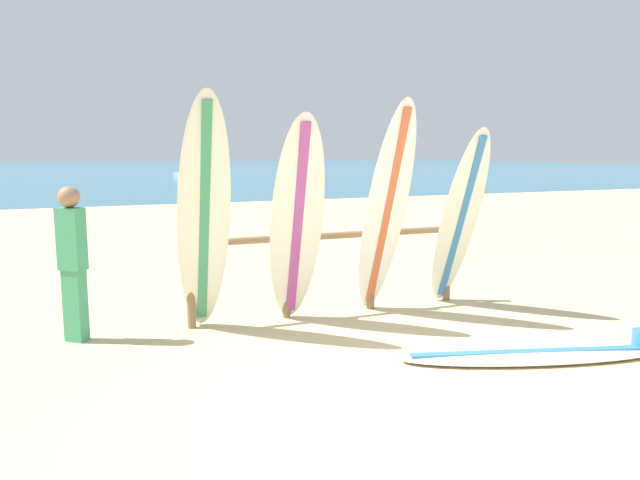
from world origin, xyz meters
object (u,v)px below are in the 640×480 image
surfboard_leaning_far_left (204,216)px  surfboard_leaning_center (460,220)px  surfboard_lying_on_sand (531,355)px  surfboard_leaning_center_left (386,210)px  surfboard_leaning_left (297,221)px  surfboard_rack (330,256)px  beachgoer_standing (73,257)px  small_boat_offshore (190,174)px

surfboard_leaning_far_left → surfboard_leaning_center: 3.00m
surfboard_leaning_far_left → surfboard_lying_on_sand: surfboard_leaning_far_left is taller
surfboard_leaning_center_left → surfboard_leaning_center: bearing=-0.4°
surfboard_leaning_left → surfboard_leaning_center_left: 1.04m
surfboard_rack → surfboard_leaning_center_left: size_ratio=1.36×
surfboard_rack → surfboard_leaning_left: (-0.52, -0.32, 0.46)m
surfboard_leaning_center → beachgoer_standing: 4.26m
surfboard_leaning_center_left → surfboard_lying_on_sand: bearing=-71.8°
surfboard_leaning_far_left → surfboard_leaning_center: surfboard_leaning_far_left is taller
surfboard_leaning_far_left → surfboard_leaning_center_left: size_ratio=1.01×
surfboard_lying_on_sand → small_boat_offshore: 36.94m
surfboard_rack → surfboard_leaning_center_left: bearing=-36.7°
surfboard_leaning_center → beachgoer_standing: bearing=174.9°
surfboard_leaning_far_left → surfboard_leaning_center_left: surfboard_leaning_far_left is taller
surfboard_rack → beachgoer_standing: size_ratio=2.15×
beachgoer_standing → surfboard_leaning_far_left: bearing=-12.6°
surfboard_leaning_center_left → surfboard_leaning_center: 0.99m
beachgoer_standing → surfboard_leaning_left: bearing=-7.8°
surfboard_rack → surfboard_leaning_far_left: 1.63m
surfboard_leaning_center_left → small_boat_offshore: 35.27m
small_boat_offshore → surfboard_leaning_center_left: bearing=-96.7°
surfboard_leaning_left → beachgoer_standing: (-2.23, 0.30, -0.29)m
surfboard_leaning_left → small_boat_offshore: (5.13, 34.95, -0.88)m
surfboard_rack → small_boat_offshore: 34.94m
surfboard_rack → surfboard_leaning_center: surfboard_leaning_center is taller
beachgoer_standing → small_boat_offshore: 35.42m
surfboard_leaning_far_left → surfboard_leaning_center: size_ratio=1.15×
surfboard_rack → surfboard_lying_on_sand: bearing=-62.9°
surfboard_leaning_far_left → surfboard_leaning_center: bearing=-1.9°
small_boat_offshore → surfboard_leaning_left: bearing=-98.4°
surfboard_leaning_left → surfboard_leaning_center: (2.01, -0.07, -0.06)m
surfboard_rack → small_boat_offshore: bearing=82.4°
surfboard_leaning_center → surfboard_rack: bearing=165.3°
surfboard_lying_on_sand → beachgoer_standing: 4.46m
surfboard_rack → surfboard_leaning_far_left: (-1.50, -0.29, 0.56)m
surfboard_leaning_far_left → surfboard_leaning_center_left: 2.02m
surfboard_leaning_center → surfboard_leaning_far_left: bearing=178.1°
surfboard_leaning_far_left → beachgoer_standing: size_ratio=1.60×
surfboard_rack → surfboard_leaning_left: surfboard_leaning_left is taller
surfboard_rack → surfboard_leaning_center_left: 0.84m
surfboard_leaning_center_left → small_boat_offshore: (4.10, 35.01, -0.96)m
surfboard_leaning_center → surfboard_leaning_left: bearing=178.0°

